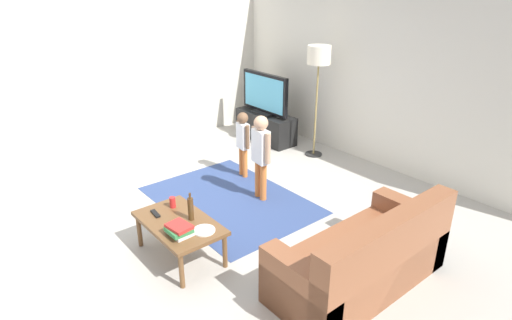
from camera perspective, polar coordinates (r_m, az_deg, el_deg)
ground at (r=5.28m, az=-5.10°, el=-8.15°), size 7.80×7.80×0.00m
wall_back at (r=6.80m, az=16.12°, el=10.54°), size 6.00×0.12×2.70m
wall_left at (r=7.34m, az=-19.19°, el=11.05°), size 0.12×6.00×2.70m
area_rug at (r=5.73m, az=-3.46°, el=-5.32°), size 2.20×1.60×0.01m
tv_stand at (r=7.75m, az=1.26°, el=4.44°), size 1.20×0.44×0.50m
tv at (r=7.56m, az=1.18°, el=8.74°), size 1.10×0.28×0.71m
couch at (r=4.24m, az=14.44°, el=-12.92°), size 0.80×1.80×0.86m
floor_lamp at (r=6.79m, az=8.33°, el=12.85°), size 0.36×0.36×1.78m
child_near_tv at (r=6.18m, az=-1.74°, el=2.86°), size 0.32×0.16×0.98m
child_center at (r=5.50m, az=0.64°, el=1.33°), size 0.38×0.18×1.15m
coffee_table at (r=4.55m, az=-10.16°, el=-8.54°), size 1.00×0.60×0.42m
book_stack at (r=4.28m, az=-10.14°, el=-9.08°), size 0.29×0.23×0.12m
bottle at (r=4.47m, az=-8.66°, el=-6.39°), size 0.06×0.06×0.31m
tv_remote at (r=4.69m, az=-13.21°, el=-6.93°), size 0.17×0.06×0.02m
soda_can at (r=4.76m, az=-11.02°, el=-5.53°), size 0.07×0.07×0.12m
plate at (r=4.32m, az=-6.90°, el=-9.26°), size 0.22×0.22×0.02m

